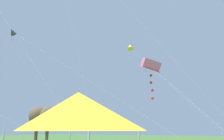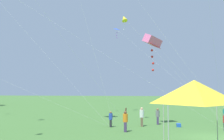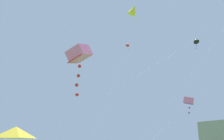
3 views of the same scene
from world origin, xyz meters
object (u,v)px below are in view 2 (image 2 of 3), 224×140
(person_orange_shirt, at_px, (125,120))
(kite_blue_delta_9, at_px, (117,30))
(kite_yellow_diamond_4, at_px, (124,19))
(person_grey_shirt, at_px, (158,116))
(person_white_shirt, at_px, (142,116))
(festival_tent, at_px, (194,92))
(person_blue_shirt, at_px, (111,119))
(cooler_box, at_px, (179,125))
(kite_pink_box_0, at_px, (152,42))

(person_orange_shirt, xyz_separation_m, kite_blue_delta_9, (17.06, 2.57, 11.95))
(person_orange_shirt, bearing_deg, kite_yellow_diamond_4, 32.40)
(person_grey_shirt, bearing_deg, person_orange_shirt, 118.84)
(person_orange_shirt, height_order, kite_blue_delta_9, kite_blue_delta_9)
(person_grey_shirt, height_order, person_white_shirt, person_white_shirt)
(person_white_shirt, bearing_deg, kite_blue_delta_9, 171.51)
(festival_tent, bearing_deg, kite_yellow_diamond_4, 17.51)
(person_blue_shirt, relative_size, kite_yellow_diamond_4, 0.12)
(person_grey_shirt, distance_m, person_white_shirt, 2.23)
(person_grey_shirt, relative_size, person_white_shirt, 0.89)
(festival_tent, distance_m, kite_blue_delta_9, 27.94)
(kite_blue_delta_9, bearing_deg, person_blue_shirt, -176.21)
(festival_tent, bearing_deg, cooler_box, -3.40)
(kite_pink_box_0, height_order, kite_blue_delta_9, kite_blue_delta_9)
(person_blue_shirt, relative_size, person_orange_shirt, 0.73)
(festival_tent, distance_m, person_blue_shirt, 12.61)
(person_grey_shirt, relative_size, person_blue_shirt, 1.10)
(cooler_box, xyz_separation_m, person_grey_shirt, (1.44, 1.90, 0.73))
(person_orange_shirt, bearing_deg, festival_tent, -126.31)
(kite_pink_box_0, bearing_deg, cooler_box, -107.11)
(cooler_box, xyz_separation_m, kite_pink_box_0, (0.73, 2.38, 8.34))
(person_grey_shirt, bearing_deg, person_white_shirt, 103.70)
(cooler_box, relative_size, person_blue_shirt, 0.38)
(person_grey_shirt, distance_m, person_blue_shirt, 5.15)
(festival_tent, bearing_deg, person_grey_shirt, 5.17)
(festival_tent, height_order, kite_blue_delta_9, kite_blue_delta_9)
(kite_yellow_diamond_4, height_order, kite_blue_delta_9, kite_blue_delta_9)
(person_orange_shirt, bearing_deg, cooler_box, -27.25)
(cooler_box, height_order, person_orange_shirt, person_orange_shirt)
(festival_tent, distance_m, person_orange_shirt, 9.67)
(person_blue_shirt, xyz_separation_m, kite_pink_box_0, (1.67, -4.08, 7.69))
(person_white_shirt, relative_size, kite_yellow_diamond_4, 0.15)
(festival_tent, relative_size, person_blue_shirt, 2.74)
(kite_blue_delta_9, bearing_deg, festival_tent, -165.18)
(person_white_shirt, bearing_deg, festival_tent, -10.99)
(person_orange_shirt, distance_m, kite_yellow_diamond_4, 12.70)
(festival_tent, distance_m, cooler_box, 12.31)
(kite_yellow_diamond_4, distance_m, kite_blue_delta_9, 10.58)
(person_blue_shirt, height_order, kite_blue_delta_9, kite_blue_delta_9)
(cooler_box, relative_size, person_orange_shirt, 0.28)
(festival_tent, xyz_separation_m, kite_blue_delta_9, (25.42, 6.73, 9.45))
(person_orange_shirt, bearing_deg, person_blue_shirt, 59.74)
(person_grey_shirt, xyz_separation_m, person_white_shirt, (-1.54, 1.61, 0.11))
(cooler_box, bearing_deg, festival_tent, 176.60)
(person_white_shirt, xyz_separation_m, kite_yellow_diamond_4, (3.37, 1.95, 10.74))
(person_blue_shirt, height_order, person_orange_shirt, person_orange_shirt)
(person_white_shirt, height_order, person_blue_shirt, person_white_shirt)
(kite_yellow_diamond_4, bearing_deg, person_white_shirt, -149.90)
(cooler_box, bearing_deg, kite_yellow_diamond_4, 59.11)
(person_grey_shirt, bearing_deg, kite_blue_delta_9, -5.61)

